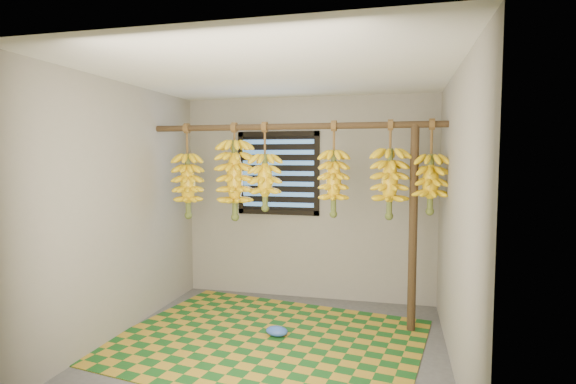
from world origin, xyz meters
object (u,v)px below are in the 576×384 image
(banana_bunch_b, at_px, (235,180))
(banana_bunch_f, at_px, (430,184))
(woven_mat, at_px, (266,340))
(banana_bunch_c, at_px, (265,182))
(plastic_bag, at_px, (277,331))
(banana_bunch_d, at_px, (334,183))
(banana_bunch_e, at_px, (390,183))
(banana_bunch_a, at_px, (188,185))
(support_post, at_px, (413,229))

(banana_bunch_b, xyz_separation_m, banana_bunch_f, (1.96, 0.00, -0.01))
(woven_mat, height_order, banana_bunch_b, banana_bunch_b)
(woven_mat, height_order, banana_bunch_c, banana_bunch_c)
(banana_bunch_b, height_order, banana_bunch_f, same)
(plastic_bag, xyz_separation_m, banana_bunch_d, (0.46, 0.45, 1.38))
(banana_bunch_e, bearing_deg, banana_bunch_b, 180.00)
(plastic_bag, distance_m, banana_bunch_d, 1.53)
(plastic_bag, distance_m, banana_bunch_b, 1.58)
(banana_bunch_b, distance_m, banana_bunch_c, 0.33)
(plastic_bag, relative_size, banana_bunch_d, 0.23)
(banana_bunch_d, bearing_deg, banana_bunch_a, 180.00)
(woven_mat, xyz_separation_m, banana_bunch_c, (-0.17, 0.56, 1.43))
(support_post, distance_m, banana_bunch_c, 1.54)
(woven_mat, distance_m, banana_bunch_e, 1.88)
(banana_bunch_a, height_order, banana_bunch_c, same)
(support_post, distance_m, woven_mat, 1.74)
(support_post, xyz_separation_m, banana_bunch_d, (-0.77, 0.00, 0.44))
(plastic_bag, height_order, banana_bunch_d, banana_bunch_d)
(woven_mat, relative_size, banana_bunch_e, 2.88)
(banana_bunch_c, xyz_separation_m, banana_bunch_e, (1.25, -0.00, 0.00))
(banana_bunch_d, bearing_deg, banana_bunch_b, 180.00)
(woven_mat, distance_m, banana_bunch_d, 1.63)
(banana_bunch_c, bearing_deg, plastic_bag, -61.48)
(woven_mat, bearing_deg, banana_bunch_a, 151.59)
(banana_bunch_b, bearing_deg, support_post, 0.00)
(support_post, distance_m, banana_bunch_b, 1.87)
(plastic_bag, relative_size, banana_bunch_c, 0.24)
(banana_bunch_a, height_order, banana_bunch_d, same)
(banana_bunch_b, height_order, banana_bunch_c, same)
(plastic_bag, distance_m, banana_bunch_f, 2.01)
(support_post, distance_m, banana_bunch_f, 0.47)
(banana_bunch_b, bearing_deg, banana_bunch_c, 0.00)
(woven_mat, bearing_deg, banana_bunch_e, 27.62)
(banana_bunch_d, bearing_deg, banana_bunch_e, 0.00)
(banana_bunch_c, bearing_deg, support_post, -0.00)
(support_post, relative_size, banana_bunch_e, 2.11)
(support_post, xyz_separation_m, woven_mat, (-1.31, -0.56, -0.99))
(banana_bunch_e, bearing_deg, support_post, 0.00)
(banana_bunch_f, bearing_deg, banana_bunch_c, 180.00)
(banana_bunch_e, relative_size, banana_bunch_f, 1.06)
(banana_bunch_a, height_order, banana_bunch_f, same)
(plastic_bag, height_order, banana_bunch_b, banana_bunch_b)
(banana_bunch_b, relative_size, banana_bunch_f, 1.13)
(banana_bunch_a, bearing_deg, support_post, 0.00)
(plastic_bag, xyz_separation_m, banana_bunch_c, (-0.25, 0.45, 1.38))
(support_post, height_order, banana_bunch_a, banana_bunch_a)
(plastic_bag, height_order, banana_bunch_e, banana_bunch_e)
(banana_bunch_a, relative_size, banana_bunch_f, 1.13)
(banana_bunch_c, height_order, banana_bunch_f, same)
(support_post, xyz_separation_m, banana_bunch_e, (-0.23, 0.00, 0.44))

